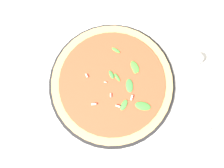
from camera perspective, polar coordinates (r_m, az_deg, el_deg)
name	(u,v)px	position (r m, az deg, el deg)	size (l,w,h in m)	color
ground_plane	(116,102)	(0.90, 0.65, -3.38)	(6.00, 6.00, 0.00)	silver
pizza_arugula_main	(112,85)	(0.89, 0.02, -0.13)	(0.36, 0.36, 0.05)	black
napkin	(204,165)	(0.93, 16.54, -13.96)	(0.14, 0.11, 0.01)	white
fork	(204,168)	(0.93, 16.55, -14.47)	(0.22, 0.07, 0.00)	silver
shaker_pepper	(195,61)	(0.91, 14.85, 4.12)	(0.03, 0.03, 0.07)	silver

